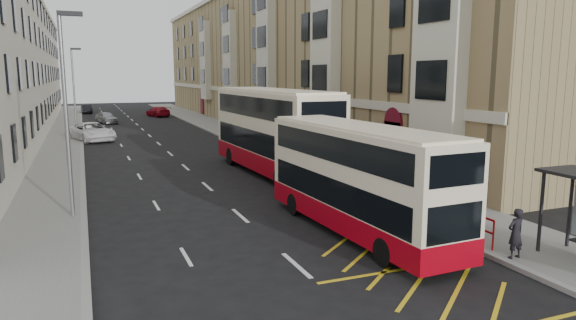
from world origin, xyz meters
name	(u,v)px	position (x,y,z in m)	size (l,w,h in m)	color
pavement_right	(264,144)	(8.00, 30.00, 0.07)	(4.00, 120.00, 0.15)	slate
pavement_left	(60,155)	(-7.50, 30.00, 0.07)	(3.00, 120.00, 0.15)	slate
kerb_right	(241,145)	(6.00, 30.00, 0.07)	(0.25, 120.00, 0.15)	gray
kerb_left	(82,153)	(-6.00, 30.00, 0.07)	(0.25, 120.00, 0.15)	gray
road_markings	(144,130)	(0.00, 45.00, 0.01)	(10.00, 110.00, 0.01)	silver
terrace_right	(276,58)	(14.88, 45.38, 7.52)	(10.75, 79.00, 15.25)	#907F53
guard_railing	(430,205)	(6.25, 5.75, 0.86)	(0.06, 6.56, 1.01)	red
street_lamp_near	(67,104)	(-6.35, 12.00, 4.64)	(0.93, 0.18, 8.00)	gray
street_lamp_far	(74,86)	(-6.35, 42.00, 4.64)	(0.93, 0.18, 8.00)	gray
double_decker_front	(358,179)	(3.30, 6.15, 2.03)	(2.78, 10.08, 3.98)	#FDEBC6
double_decker_rear	(273,131)	(4.35, 17.88, 2.51)	(3.41, 12.46, 4.92)	#FDEBC6
pedestrian_near	(516,233)	(6.35, 1.70, 0.94)	(0.58, 0.38, 1.58)	black
pedestrian_far	(454,204)	(6.73, 5.03, 1.03)	(1.03, 0.43, 1.76)	black
white_van	(91,132)	(-5.17, 37.97, 0.80)	(2.66, 5.77, 1.60)	white
car_silver	(106,118)	(-3.21, 54.33, 0.70)	(1.65, 4.11, 1.40)	#969A9E
car_dark	(86,109)	(-5.20, 72.06, 0.64)	(1.35, 3.87, 1.28)	black
car_red	(158,111)	(3.87, 62.36, 0.69)	(1.94, 4.76, 1.38)	#A0091A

